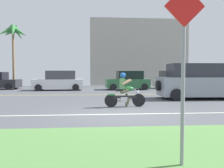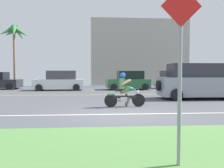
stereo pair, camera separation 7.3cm
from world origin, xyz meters
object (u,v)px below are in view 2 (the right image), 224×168
(parked_car_3, at_px, (176,80))
(palm_tree_0, at_px, (14,35))
(street_sign, at_px, (180,59))
(motorcyclist, at_px, (124,92))
(parked_car_2, at_px, (128,81))
(suv_nearby, at_px, (200,82))
(parked_car_1, at_px, (60,81))

(parked_car_3, bearing_deg, palm_tree_0, 174.49)
(palm_tree_0, bearing_deg, street_sign, -65.93)
(motorcyclist, relative_size, street_sign, 0.64)
(parked_car_2, height_order, street_sign, street_sign)
(suv_nearby, distance_m, palm_tree_0, 17.76)
(parked_car_2, xyz_separation_m, palm_tree_0, (-10.70, 2.86, 4.34))
(motorcyclist, xyz_separation_m, suv_nearby, (4.69, 2.83, 0.34))
(suv_nearby, bearing_deg, parked_car_3, 78.82)
(parked_car_2, bearing_deg, street_sign, -95.75)
(suv_nearby, xyz_separation_m, parked_car_3, (1.79, 9.06, -0.19))
(parked_car_1, height_order, parked_car_2, parked_car_1)
(palm_tree_0, xyz_separation_m, street_sign, (8.97, -20.08, -3.42))
(street_sign, bearing_deg, parked_car_2, 84.25)
(motorcyclist, height_order, parked_car_1, parked_car_1)
(motorcyclist, distance_m, parked_car_2, 10.66)
(parked_car_1, xyz_separation_m, parked_car_2, (5.96, 0.30, -0.01))
(suv_nearby, distance_m, parked_car_3, 9.24)
(parked_car_1, bearing_deg, street_sign, -75.96)
(suv_nearby, relative_size, parked_car_1, 1.15)
(motorcyclist, distance_m, suv_nearby, 5.49)
(suv_nearby, xyz_separation_m, parked_car_1, (-8.93, 7.38, -0.20))
(street_sign, bearing_deg, parked_car_3, 70.75)
(parked_car_1, xyz_separation_m, parked_car_3, (10.72, 1.68, 0.01))
(motorcyclist, xyz_separation_m, street_sign, (-0.01, -6.70, 1.06))
(parked_car_3, xyz_separation_m, street_sign, (-6.49, -18.59, 0.91))
(motorcyclist, distance_m, palm_tree_0, 16.73)
(motorcyclist, relative_size, palm_tree_0, 0.29)
(parked_car_1, distance_m, parked_car_2, 5.97)
(palm_tree_0, bearing_deg, parked_car_2, -14.98)
(suv_nearby, distance_m, parked_car_2, 8.24)
(palm_tree_0, distance_m, street_sign, 22.26)
(motorcyclist, bearing_deg, palm_tree_0, 123.87)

